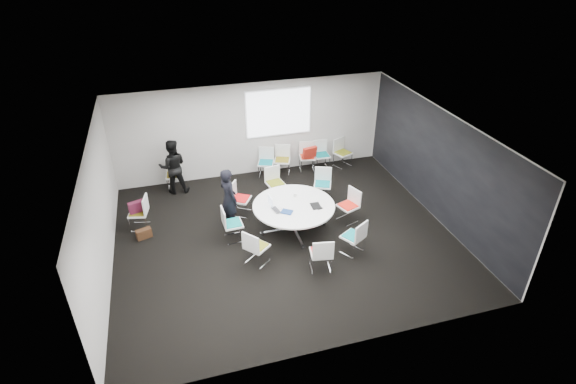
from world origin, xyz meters
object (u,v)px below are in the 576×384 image
object	(u,v)px
chair_back_c	(307,162)
chair_spare_left	(140,218)
laptop	(278,210)
chair_ring_b	(322,190)
chair_back_a	(266,168)
chair_back_b	(282,165)
chair_person_back	(175,180)
chair_ring_h	(353,243)
person_main	(229,199)
chair_ring_g	(321,259)
cup	(295,195)
brown_bag	(144,234)
chair_back_d	(321,160)
person_back	(173,167)
chair_ring_c	(275,189)
conference_table	(294,212)
chair_ring_a	(348,212)
chair_ring_d	(241,205)
chair_ring_f	(257,253)
chair_ring_e	(233,230)
maroon_bag	(137,207)

from	to	relation	value
chair_back_c	chair_spare_left	world-z (taller)	same
chair_back_c	laptop	distance (m)	3.57
chair_ring_b	chair_back_a	distance (m)	2.07
chair_back_b	chair_person_back	xyz separation A→B (m)	(-3.21, -0.05, 0.00)
chair_ring_h	person_main	distance (m)	3.18
chair_ring_g	cup	distance (m)	2.05
brown_bag	chair_back_d	bearing A→B (deg)	22.93
chair_back_a	person_back	distance (m)	2.75
chair_ring_c	laptop	size ratio (longest dim) A/B	2.80
person_main	conference_table	bearing A→B (deg)	-135.56
chair_back_c	chair_spare_left	bearing A→B (deg)	30.04
chair_back_b	person_main	world-z (taller)	person_main
brown_bag	chair_ring_a	bearing A→B (deg)	-7.73
chair_back_a	cup	xyz separation A→B (m)	(0.13, -2.55, 0.50)
chair_ring_c	brown_bag	xyz separation A→B (m)	(-3.54, -0.96, -0.16)
chair_back_d	laptop	size ratio (longest dim) A/B	2.80
chair_ring_g	chair_back_d	bearing A→B (deg)	79.70
chair_ring_a	cup	size ratio (longest dim) A/B	9.78
person_back	cup	size ratio (longest dim) A/B	17.60
chair_back_b	chair_ring_a	bearing A→B (deg)	127.22
chair_ring_h	laptop	bearing A→B (deg)	111.58
chair_ring_a	chair_ring_c	world-z (taller)	same
conference_table	chair_ring_d	xyz separation A→B (m)	(-1.12, 1.09, -0.24)
chair_back_a	chair_person_back	bearing A→B (deg)	20.28
chair_ring_a	chair_ring_f	xyz separation A→B (m)	(-2.60, -0.99, 0.00)
chair_ring_e	chair_ring_f	world-z (taller)	same
chair_ring_h	chair_spare_left	bearing A→B (deg)	121.79
chair_ring_h	chair_spare_left	distance (m)	5.27
conference_table	chair_ring_b	distance (m)	1.72
chair_back_b	person_back	bearing A→B (deg)	23.79
chair_ring_e	chair_ring_f	bearing A→B (deg)	16.54
chair_back_b	cup	xyz separation A→B (m)	(-0.38, -2.58, 0.50)
chair_back_a	person_back	bearing A→B (deg)	23.80
chair_ring_e	chair_back_c	size ratio (longest dim) A/B	1.00
laptop	chair_ring_e	bearing A→B (deg)	69.64
chair_ring_a	chair_back_b	distance (m)	3.09
chair_spare_left	chair_ring_f	bearing A→B (deg)	-118.59
cup	brown_bag	bearing A→B (deg)	175.24
chair_ring_e	person_back	xyz separation A→B (m)	(-1.16, 2.71, 0.52)
chair_back_a	chair_spare_left	world-z (taller)	same
chair_ring_e	chair_person_back	bearing A→B (deg)	-160.83
person_main	cup	size ratio (longest dim) A/B	17.83
maroon_bag	person_main	bearing A→B (deg)	-13.95
chair_ring_a	chair_ring_b	distance (m)	1.25
chair_ring_g	chair_back_a	distance (m)	4.53
chair_back_d	maroon_bag	size ratio (longest dim) A/B	2.20
chair_spare_left	maroon_bag	world-z (taller)	chair_spare_left
chair_ring_b	chair_ring_h	distance (m)	2.47
chair_ring_b	chair_ring_d	distance (m)	2.31
chair_ring_d	maroon_bag	bearing A→B (deg)	-60.23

